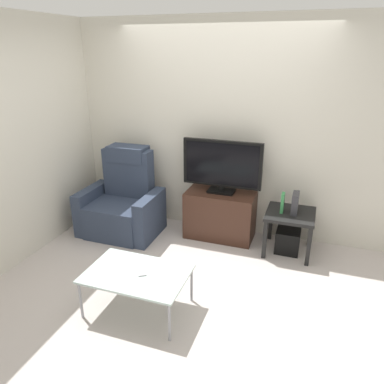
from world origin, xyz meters
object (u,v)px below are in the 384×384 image
(tv_stand, at_px, (220,215))
(cell_phone, at_px, (142,271))
(recliner_armchair, at_px, (123,204))
(book_upright, at_px, (282,203))
(subwoofer_box, at_px, (288,241))
(side_table, at_px, (290,219))
(game_console, at_px, (295,203))
(coffee_table, at_px, (137,275))
(television, at_px, (222,166))

(tv_stand, xyz_separation_m, cell_phone, (-0.30, -1.57, 0.09))
(recliner_armchair, distance_m, book_upright, 2.00)
(subwoofer_box, bearing_deg, recliner_armchair, -175.95)
(recliner_armchair, xyz_separation_m, side_table, (2.08, 0.15, 0.04))
(book_upright, bearing_deg, game_console, 12.53)
(recliner_armchair, height_order, coffee_table, recliner_armchair)
(game_console, bearing_deg, recliner_armchair, -175.74)
(game_console, bearing_deg, book_upright, -167.47)
(book_upright, bearing_deg, side_table, 11.31)
(subwoofer_box, distance_m, book_upright, 0.49)
(television, xyz_separation_m, coffee_table, (-0.33, -1.62, -0.57))
(tv_stand, height_order, side_table, tv_stand)
(book_upright, xyz_separation_m, game_console, (0.14, 0.03, 0.00))
(subwoofer_box, bearing_deg, book_upright, -168.69)
(subwoofer_box, xyz_separation_m, book_upright, (-0.10, -0.02, 0.48))
(subwoofer_box, relative_size, cell_phone, 1.81)
(tv_stand, xyz_separation_m, television, (0.00, 0.02, 0.64))
(tv_stand, relative_size, side_table, 1.56)
(subwoofer_box, distance_m, cell_phone, 1.89)
(book_upright, bearing_deg, subwoofer_box, 11.31)
(tv_stand, xyz_separation_m, recliner_armchair, (-1.23, -0.24, 0.07))
(side_table, bearing_deg, book_upright, -168.69)
(television, xyz_separation_m, side_table, (0.85, -0.12, -0.52))
(tv_stand, xyz_separation_m, subwoofer_box, (0.85, -0.10, -0.16))
(tv_stand, distance_m, television, 0.64)
(tv_stand, relative_size, subwoofer_box, 3.11)
(game_console, bearing_deg, tv_stand, 174.39)
(recliner_armchair, xyz_separation_m, book_upright, (1.98, 0.13, 0.24))
(side_table, distance_m, book_upright, 0.22)
(recliner_armchair, bearing_deg, game_console, 0.59)
(television, relative_size, cell_phone, 6.40)
(tv_stand, height_order, subwoofer_box, tv_stand)
(television, distance_m, cell_phone, 1.71)
(game_console, distance_m, cell_phone, 1.91)
(coffee_table, relative_size, cell_phone, 6.00)
(tv_stand, xyz_separation_m, book_upright, (0.75, -0.12, 0.31))
(game_console, distance_m, coffee_table, 1.96)
(recliner_armchair, bearing_deg, tv_stand, 7.57)
(side_table, distance_m, game_console, 0.20)
(television, relative_size, game_console, 4.04)
(game_console, height_order, coffee_table, game_console)
(tv_stand, bearing_deg, television, 90.00)
(subwoofer_box, xyz_separation_m, cell_phone, (-1.15, -1.47, 0.26))
(side_table, relative_size, subwoofer_box, 1.99)
(side_table, bearing_deg, television, 172.26)
(coffee_table, bearing_deg, tv_stand, 78.37)
(television, height_order, subwoofer_box, television)
(television, distance_m, book_upright, 0.83)
(television, height_order, side_table, television)
(recliner_armchair, xyz_separation_m, game_console, (2.12, 0.16, 0.24))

